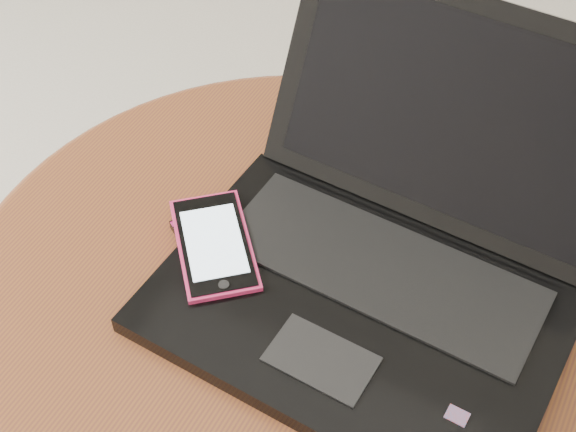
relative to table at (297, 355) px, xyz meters
The scene contains 4 objects.
table is the anchor object (origin of this frame).
laptop 0.17m from the table, 35.36° to the left, with size 0.38×0.37×0.22m.
phone_black 0.15m from the table, behind, with size 0.13×0.11×0.01m.
phone_pink 0.16m from the table, behind, with size 0.14×0.14×0.02m.
Camera 1 is at (0.18, -0.38, 1.15)m, focal length 50.46 mm.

